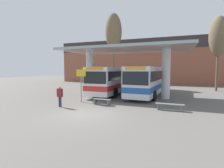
{
  "coord_description": "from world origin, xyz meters",
  "views": [
    {
      "loc": [
        5.6,
        -9.63,
        2.9
      ],
      "look_at": [
        0.0,
        4.44,
        1.6
      ],
      "focal_mm": 28.0,
      "sensor_mm": 36.0,
      "label": 1
    }
  ],
  "objects": [
    {
      "name": "station_canopy",
      "position": [
        0.0,
        8.08,
        4.38
      ],
      "size": [
        13.41,
        6.23,
        5.11
      ],
      "color": "silver",
      "rests_on": "ground_plane"
    },
    {
      "name": "waiting_bench_mid_platform",
      "position": [
        4.9,
        3.11,
        0.35
      ],
      "size": [
        1.97,
        0.44,
        0.46
      ],
      "color": "slate",
      "rests_on": "ground_plane"
    },
    {
      "name": "poplar_tree_behind_right",
      "position": [
        -5.08,
        17.89,
        8.98
      ],
      "size": [
        2.74,
        2.74,
        12.08
      ],
      "color": "brown",
      "rests_on": "ground_plane"
    },
    {
      "name": "transit_bus_left_bay",
      "position": [
        -1.82,
        9.97,
        1.73
      ],
      "size": [
        2.89,
        11.22,
        3.08
      ],
      "rotation": [
        0.0,
        0.0,
        3.17
      ],
      "color": "white",
      "rests_on": "ground_plane"
    },
    {
      "name": "ground_plane",
      "position": [
        0.0,
        0.0,
        0.0
      ],
      "size": [
        100.0,
        100.0,
        0.0
      ],
      "primitive_type": "plane",
      "color": "#605B56"
    },
    {
      "name": "info_sign_platform",
      "position": [
        -2.5,
        3.44,
        2.05
      ],
      "size": [
        0.9,
        0.09,
        2.87
      ],
      "color": "gray",
      "rests_on": "ground_plane"
    },
    {
      "name": "poplar_tree_behind_left",
      "position": [
        9.95,
        16.9,
        7.09
      ],
      "size": [
        2.36,
        2.36,
        9.75
      ],
      "color": "brown",
      "rests_on": "ground_plane"
    },
    {
      "name": "pedestrian_waiting",
      "position": [
        -2.98,
        1.16,
        0.98
      ],
      "size": [
        0.59,
        0.25,
        1.6
      ],
      "rotation": [
        0.0,
        0.0,
        -0.05
      ],
      "color": "#333856",
      "rests_on": "ground_plane"
    },
    {
      "name": "transit_bus_center_bay",
      "position": [
        2.28,
        9.71,
        1.74
      ],
      "size": [
        3.01,
        10.68,
        3.12
      ],
      "rotation": [
        0.0,
        0.0,
        3.1
      ],
      "color": "silver",
      "rests_on": "ground_plane"
    },
    {
      "name": "townhouse_backdrop",
      "position": [
        0.0,
        24.6,
        5.13
      ],
      "size": [
        40.0,
        0.58,
        8.81
      ],
      "color": "brown",
      "rests_on": "ground_plane"
    },
    {
      "name": "waiting_bench_near_pillar",
      "position": [
        -0.36,
        3.11,
        0.34
      ],
      "size": [
        1.52,
        0.44,
        0.46
      ],
      "color": "slate",
      "rests_on": "ground_plane"
    }
  ]
}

